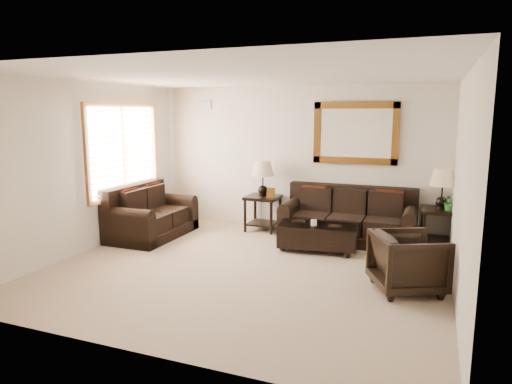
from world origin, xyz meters
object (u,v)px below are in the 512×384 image
at_px(sofa, 348,221).
at_px(end_table_left, 263,185).
at_px(end_table_right, 442,196).
at_px(loveseat, 149,217).
at_px(armchair, 408,259).
at_px(coffee_table, 318,234).

bearing_deg(sofa, end_table_left, 176.33).
height_order(sofa, end_table_right, end_table_right).
bearing_deg(loveseat, end_table_left, -56.80).
xyz_separation_m(loveseat, armchair, (4.50, -1.01, 0.07)).
height_order(sofa, loveseat, loveseat).
xyz_separation_m(end_table_right, coffee_table, (-1.84, -0.88, -0.60)).
bearing_deg(armchair, loveseat, 51.59).
height_order(coffee_table, armchair, armchair).
xyz_separation_m(sofa, armchair, (1.11, -2.05, 0.07)).
distance_m(end_table_left, coffee_table, 1.67).
relative_size(end_table_left, armchair, 1.63).
relative_size(loveseat, end_table_left, 1.24).
bearing_deg(end_table_right, armchair, -100.01).
bearing_deg(coffee_table, end_table_left, 138.32).
xyz_separation_m(loveseat, end_table_left, (1.76, 1.15, 0.53)).
distance_m(loveseat, armchair, 4.61).
xyz_separation_m(end_table_right, armchair, (-0.38, -2.16, -0.45)).
relative_size(loveseat, armchair, 2.03).
xyz_separation_m(loveseat, coffee_table, (3.04, 0.27, -0.08)).
distance_m(end_table_left, armchair, 3.52).
distance_m(sofa, end_table_left, 1.72).
bearing_deg(end_table_right, coffee_table, -154.31).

